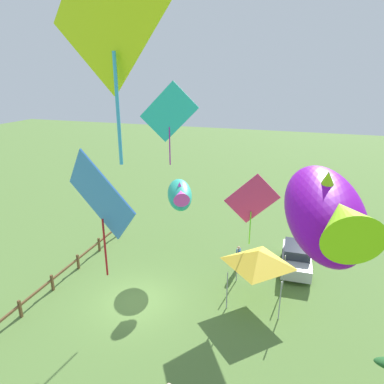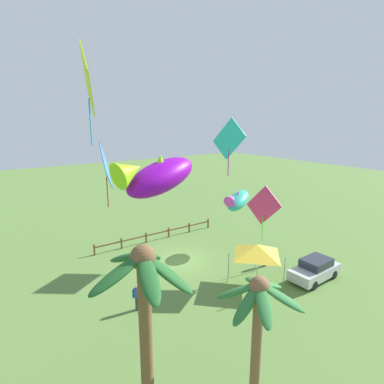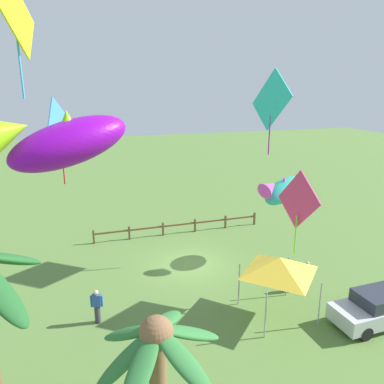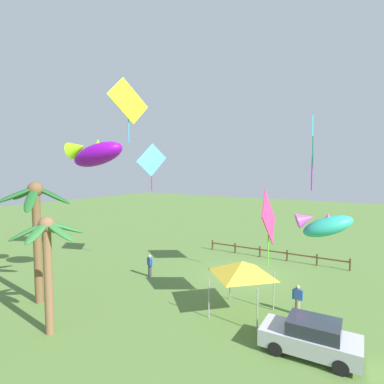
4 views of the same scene
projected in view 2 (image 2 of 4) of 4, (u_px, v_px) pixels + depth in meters
The scene contains 14 objects.
ground_plane at pixel (180, 261), 24.74m from camera, with size 120.00×120.00×0.00m, color #567A38.
palm_tree_0 at pixel (258, 312), 11.26m from camera, with size 3.02×3.06×5.52m.
palm_tree_1 at pixel (144, 298), 10.37m from camera, with size 3.43×3.88×6.98m.
rail_fence at pixel (158, 234), 28.88m from camera, with size 11.88×0.12×0.95m.
parked_car_0 at pixel (315, 269), 21.70m from camera, with size 3.95×1.84×1.51m.
spectator_0 at pixel (137, 297), 18.20m from camera, with size 0.53×0.32×1.59m.
spectator_1 at pixel (265, 256), 23.66m from camera, with size 0.55×0.26×1.59m.
festival_tent at pixel (257, 250), 20.71m from camera, with size 2.86×2.86×2.85m.
kite_fish_0 at pixel (157, 176), 12.76m from camera, with size 4.14×2.30×2.09m.
kite_fish_1 at pixel (237, 200), 26.39m from camera, with size 3.78×2.67×2.01m.
kite_diamond_2 at pixel (88, 81), 14.53m from camera, with size 1.01×3.26×4.70m.
kite_diamond_3 at pixel (229, 140), 24.99m from camera, with size 0.63×3.33×4.70m.
kite_diamond_4 at pixel (106, 167), 17.12m from camera, with size 0.96×2.48×3.62m.
kite_diamond_5 at pixel (263, 206), 21.29m from camera, with size 0.35×2.92×4.06m.
Camera 2 is at (12.34, 19.29, 10.87)m, focal length 29.39 mm.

